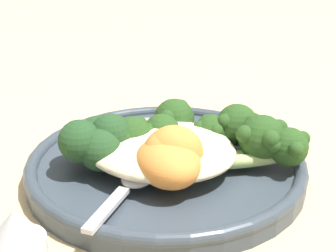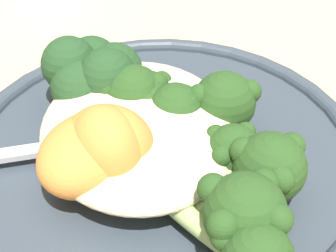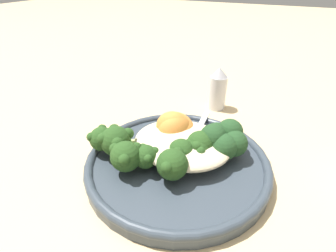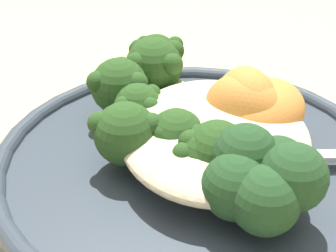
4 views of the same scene
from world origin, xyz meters
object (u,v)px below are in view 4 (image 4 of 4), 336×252
Objects in this scene: broccoli_stalk_4 at (144,133)px; broccoli_stalk_1 at (161,72)px; kale_tuft at (263,178)px; broccoli_stalk_6 at (210,148)px; broccoli_stalk_7 at (219,149)px; sweet_potato_chunk_1 at (262,111)px; broccoli_stalk_5 at (184,135)px; sweet_potato_chunk_2 at (246,103)px; sweet_potato_chunk_0 at (244,108)px; broccoli_stalk_2 at (143,95)px; broccoli_stalk_0 at (165,66)px; plate at (192,166)px; broccoli_stalk_3 at (166,112)px; spoon at (292,152)px; quinoa_mound at (215,131)px.

broccoli_stalk_1 is at bearing -120.39° from broccoli_stalk_4.
broccoli_stalk_6 is at bearing -141.99° from kale_tuft.
broccoli_stalk_7 is 0.05m from sweet_potato_chunk_1.
broccoli_stalk_1 is 0.08m from broccoli_stalk_5.
sweet_potato_chunk_2 is (0.05, 0.06, 0.00)m from broccoli_stalk_1.
sweet_potato_chunk_0 is at bearing 167.76° from broccoli_stalk_7.
kale_tuft reaches higher than broccoli_stalk_1.
broccoli_stalk_4 is 0.02m from broccoli_stalk_5.
broccoli_stalk_0 is at bearing -83.46° from broccoli_stalk_2.
broccoli_stalk_0 is 1.72× the size of kale_tuft.
sweet_potato_chunk_2 is at bearing -172.57° from broccoli_stalk_1.
plate is 2.60× the size of broccoli_stalk_3.
broccoli_stalk_2 reaches higher than broccoli_stalk_7.
broccoli_stalk_3 is 1.05× the size of broccoli_stalk_7.
spoon is (0.03, 0.08, -0.01)m from broccoli_stalk_3.
broccoli_stalk_5 reaches higher than spoon.
broccoli_stalk_4 reaches higher than quinoa_mound.
broccoli_stalk_0 is 0.10m from broccoli_stalk_5.
broccoli_stalk_0 is at bearing -120.49° from broccoli_stalk_4.
plate is 0.06m from broccoli_stalk_2.
plate is 4.99× the size of sweet_potato_chunk_0.
quinoa_mound is at bearing 166.69° from broccoli_stalk_1.
sweet_potato_chunk_2 reaches higher than broccoli_stalk_2.
broccoli_stalk_0 is 0.11m from broccoli_stalk_6.
sweet_potato_chunk_0 is (0.07, 0.05, 0.01)m from broccoli_stalk_0.
broccoli_stalk_0 is at bearing -140.24° from sweet_potato_chunk_2.
broccoli_stalk_3 is at bearing -110.88° from broccoli_stalk_5.
broccoli_stalk_3 is at bearing -127.67° from broccoli_stalk_6.
quinoa_mound is at bearing 162.33° from broccoli_stalk_2.
sweet_potato_chunk_2 is (0.00, 0.05, 0.01)m from broccoli_stalk_3.
broccoli_stalk_5 is 0.07m from spoon.
broccoli_stalk_0 is 1.09× the size of spoon.
spoon is (-0.00, 0.09, -0.01)m from broccoli_stalk_4.
sweet_potato_chunk_2 reaches higher than broccoli_stalk_5.
broccoli_stalk_2 is 2.47× the size of sweet_potato_chunk_0.
sweet_potato_chunk_2 is at bearing 173.95° from broccoli_stalk_5.
broccoli_stalk_2 reaches higher than quinoa_mound.
sweet_potato_chunk_1 reaches higher than quinoa_mound.
broccoli_stalk_6 is at bearing 148.32° from broccoli_stalk_2.
broccoli_stalk_1 is at bearing -74.73° from broccoli_stalk_3.
broccoli_stalk_3 is at bearing 145.21° from broccoli_stalk_1.
broccoli_stalk_6 is (0.06, 0.04, -0.00)m from broccoli_stalk_2.
broccoli_stalk_6 is at bearing 164.30° from broccoli_stalk_0.
broccoli_stalk_1 is 0.09m from broccoli_stalk_6.
broccoli_stalk_0 reaches higher than plate.
kale_tuft is at bearing 35.97° from plate.
quinoa_mound is (-0.00, 0.01, 0.02)m from plate.
broccoli_stalk_1 is 0.83× the size of broccoli_stalk_2.
broccoli_stalk_4 is 1.46× the size of kale_tuft.
sweet_potato_chunk_2 is 0.73× the size of kale_tuft.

